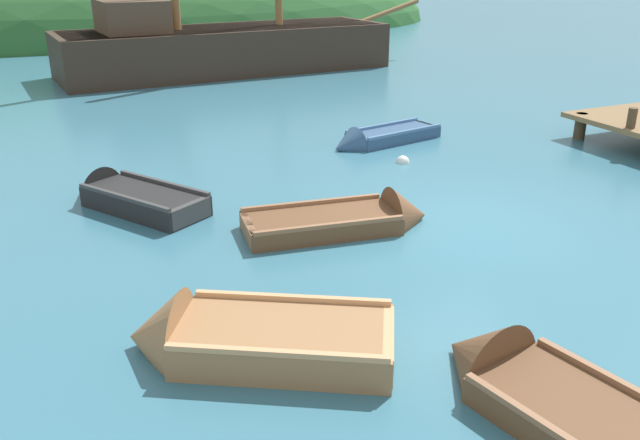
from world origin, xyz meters
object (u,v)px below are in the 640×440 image
(rowboat_portside, at_px, (565,413))
(rowboat_far, at_px, (353,222))
(rowboat_center, at_px, (379,140))
(rowboat_near_dock, at_px, (241,342))
(sailing_ship, at_px, (223,55))
(buoy_white, at_px, (403,162))
(rowboat_outer_left, at_px, (129,199))

(rowboat_portside, relative_size, rowboat_far, 1.19)
(rowboat_center, bearing_deg, rowboat_near_dock, 39.98)
(sailing_ship, xyz_separation_m, rowboat_center, (0.37, -11.58, -0.57))
(sailing_ship, relative_size, rowboat_center, 4.93)
(sailing_ship, distance_m, rowboat_far, 16.29)
(buoy_white, bearing_deg, rowboat_outer_left, -177.52)
(rowboat_center, distance_m, buoy_white, 1.63)
(sailing_ship, height_order, rowboat_center, sailing_ship)
(sailing_ship, distance_m, rowboat_center, 11.60)
(sailing_ship, height_order, rowboat_portside, sailing_ship)
(rowboat_near_dock, bearing_deg, rowboat_portside, 166.25)
(sailing_ship, bearing_deg, buoy_white, -93.05)
(sailing_ship, distance_m, rowboat_outer_left, 14.70)
(rowboat_portside, height_order, rowboat_far, rowboat_portside)
(rowboat_portside, xyz_separation_m, rowboat_near_dock, (-2.54, 2.48, 0.06))
(sailing_ship, bearing_deg, rowboat_center, -91.58)
(rowboat_portside, distance_m, rowboat_near_dock, 3.55)
(rowboat_outer_left, xyz_separation_m, buoy_white, (5.99, 0.26, -0.13))
(rowboat_portside, height_order, rowboat_center, rowboat_portside)
(rowboat_far, bearing_deg, rowboat_center, 64.23)
(rowboat_near_dock, relative_size, rowboat_far, 1.00)
(rowboat_portside, bearing_deg, rowboat_near_dock, 34.87)
(buoy_white, bearing_deg, rowboat_portside, -110.85)
(rowboat_outer_left, height_order, rowboat_center, rowboat_outer_left)
(rowboat_portside, bearing_deg, sailing_ship, -18.84)
(rowboat_outer_left, height_order, buoy_white, rowboat_outer_left)
(rowboat_outer_left, bearing_deg, rowboat_center, -104.36)
(rowboat_near_dock, height_order, rowboat_outer_left, rowboat_near_dock)
(sailing_ship, height_order, rowboat_near_dock, sailing_ship)
(rowboat_outer_left, distance_m, rowboat_far, 4.19)
(rowboat_portside, distance_m, rowboat_outer_left, 8.45)
(rowboat_outer_left, distance_m, rowboat_center, 6.55)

